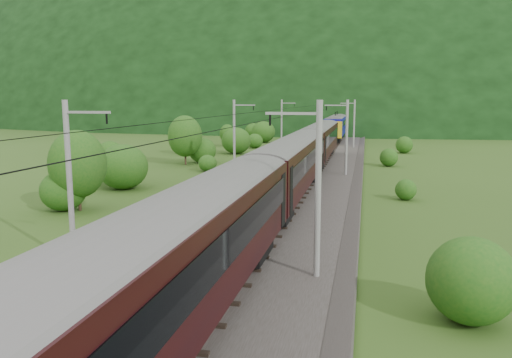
# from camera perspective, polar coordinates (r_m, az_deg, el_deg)

# --- Properties ---
(ground) EXTENTS (600.00, 600.00, 0.00)m
(ground) POSITION_cam_1_polar(r_m,az_deg,el_deg) (24.91, -7.69, -10.50)
(ground) COLOR #2D4A17
(ground) RESTS_ON ground
(railbed) EXTENTS (14.00, 220.00, 0.30)m
(railbed) POSITION_cam_1_polar(r_m,az_deg,el_deg) (34.03, -1.90, -4.80)
(railbed) COLOR #38332D
(railbed) RESTS_ON ground
(track_left) EXTENTS (2.40, 220.00, 0.27)m
(track_left) POSITION_cam_1_polar(r_m,az_deg,el_deg) (34.63, -5.77, -4.22)
(track_left) COLOR brown
(track_left) RESTS_ON railbed
(track_right) EXTENTS (2.40, 220.00, 0.27)m
(track_right) POSITION_cam_1_polar(r_m,az_deg,el_deg) (33.48, 2.09, -4.65)
(track_right) COLOR brown
(track_right) RESTS_ON railbed
(catenary_left) EXTENTS (2.54, 192.28, 8.00)m
(catenary_left) POSITION_cam_1_polar(r_m,az_deg,el_deg) (56.00, -2.43, 5.17)
(catenary_left) COLOR gray
(catenary_left) RESTS_ON railbed
(catenary_right) EXTENTS (2.54, 192.28, 8.00)m
(catenary_right) POSITION_cam_1_polar(r_m,az_deg,el_deg) (54.17, 10.23, 4.90)
(catenary_right) COLOR gray
(catenary_right) RESTS_ON railbed
(overhead_wires) EXTENTS (4.83, 198.00, 0.03)m
(overhead_wires) POSITION_cam_1_polar(r_m,az_deg,el_deg) (33.06, -1.97, 6.97)
(overhead_wires) COLOR black
(overhead_wires) RESTS_ON ground
(mountain_main) EXTENTS (504.00, 360.00, 244.00)m
(mountain_main) POSITION_cam_1_polar(r_m,az_deg,el_deg) (282.24, 10.85, 7.23)
(mountain_main) COLOR black
(mountain_main) RESTS_ON ground
(mountain_ridge) EXTENTS (336.00, 280.00, 132.00)m
(mountain_ridge) POSITION_cam_1_polar(r_m,az_deg,el_deg) (346.68, -9.36, 7.58)
(mountain_ridge) COLOR black
(mountain_ridge) RESTS_ON ground
(train) EXTENTS (3.30, 131.81, 5.76)m
(train) POSITION_cam_1_polar(r_m,az_deg,el_deg) (40.50, 4.12, 2.75)
(train) COLOR black
(train) RESTS_ON ground
(hazard_post_near) EXTENTS (0.17, 0.17, 1.62)m
(hazard_post_near) POSITION_cam_1_polar(r_m,az_deg,el_deg) (45.06, 1.23, -0.12)
(hazard_post_near) COLOR red
(hazard_post_near) RESTS_ON railbed
(hazard_post_far) EXTENTS (0.16, 0.16, 1.47)m
(hazard_post_far) POSITION_cam_1_polar(r_m,az_deg,el_deg) (46.75, 2.35, 0.12)
(hazard_post_far) COLOR red
(hazard_post_far) RESTS_ON railbed
(signal) EXTENTS (0.21, 0.21, 1.90)m
(signal) POSITION_cam_1_polar(r_m,az_deg,el_deg) (80.00, 3.43, 4.11)
(signal) COLOR black
(signal) RESTS_ON railbed
(vegetation_left) EXTENTS (11.58, 147.02, 6.32)m
(vegetation_left) POSITION_cam_1_polar(r_m,az_deg,el_deg) (56.34, -10.45, 2.78)
(vegetation_left) COLOR #1E5516
(vegetation_left) RESTS_ON ground
(vegetation_right) EXTENTS (6.62, 99.32, 3.03)m
(vegetation_right) POSITION_cam_1_polar(r_m,az_deg,el_deg) (21.88, 20.78, -10.04)
(vegetation_right) COLOR #1E5516
(vegetation_right) RESTS_ON ground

